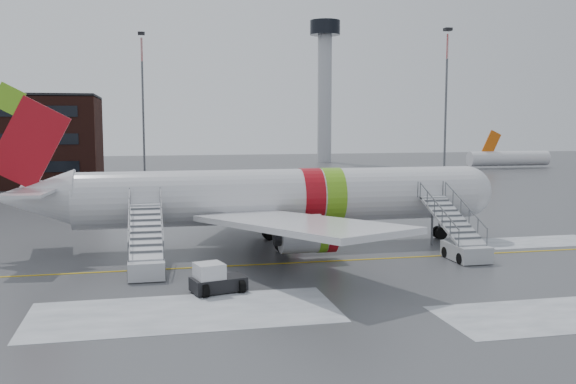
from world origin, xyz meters
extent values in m
plane|color=#494C4F|center=(0.00, 0.00, 0.00)|extent=(260.00, 260.00, 0.00)
cylinder|color=silver|center=(1.64, 4.75, 3.50)|extent=(28.00, 3.80, 3.80)
sphere|color=silver|center=(15.64, 4.75, 3.50)|extent=(3.80, 3.80, 3.80)
cube|color=black|center=(16.69, 4.75, 4.00)|extent=(1.09, 1.60, 0.97)
cone|color=silver|center=(-14.76, 4.75, 3.75)|extent=(5.20, 3.72, 3.72)
cube|color=#A90D17|center=(-14.86, 4.75, 7.30)|extent=(5.27, 0.30, 6.09)
cube|color=#71B91D|center=(-15.96, 4.75, 10.10)|extent=(2.16, 0.26, 2.16)
cube|color=silver|center=(-14.56, 7.35, 4.40)|extent=(3.07, 4.85, 0.18)
cube|color=silver|center=(-14.56, 2.15, 4.40)|extent=(3.07, 4.85, 0.18)
cube|color=silver|center=(0.64, 13.25, 2.90)|extent=(10.72, 15.97, 1.13)
cube|color=silver|center=(0.64, -3.75, 2.90)|extent=(10.72, 15.97, 1.13)
cylinder|color=silver|center=(2.14, 9.95, 1.55)|extent=(3.40, 2.10, 2.10)
cylinder|color=silver|center=(2.14, -0.45, 1.55)|extent=(3.40, 2.10, 2.10)
cylinder|color=#595B60|center=(13.64, 4.75, 0.90)|extent=(0.20, 0.20, 1.80)
cylinder|color=black|center=(13.64, 4.75, 0.45)|extent=(0.90, 0.56, 0.90)
cylinder|color=black|center=(1.14, 7.15, 0.45)|extent=(0.90, 0.56, 0.90)
cylinder|color=black|center=(1.14, 2.35, 0.45)|extent=(0.90, 0.56, 0.90)
cube|color=#ABAEB2|center=(11.95, -2.55, 0.55)|extent=(2.00, 3.20, 1.00)
cube|color=#ABAEB2|center=(11.95, -0.45, 2.23)|extent=(1.90, 5.87, 2.52)
cube|color=#ABAEB2|center=(11.95, 2.85, 3.40)|extent=(1.90, 1.40, 0.15)
cylinder|color=#595B60|center=(11.95, 2.45, 1.70)|extent=(0.16, 0.16, 3.40)
cylinder|color=black|center=(11.05, -3.55, 0.35)|extent=(0.25, 0.70, 0.70)
cylinder|color=black|center=(12.85, -1.55, 0.35)|extent=(0.25, 0.70, 0.70)
cube|color=#B8BABF|center=(-7.70, -2.55, 0.55)|extent=(2.00, 3.20, 1.00)
cube|color=#B8BABF|center=(-7.70, -0.45, 2.23)|extent=(1.90, 5.87, 2.52)
cube|color=#B8BABF|center=(-7.70, 2.85, 3.40)|extent=(1.90, 1.40, 0.15)
cylinder|color=#595B60|center=(-7.70, 2.45, 1.70)|extent=(0.16, 0.16, 3.40)
cylinder|color=black|center=(-8.60, -3.55, 0.35)|extent=(0.25, 0.70, 0.70)
cylinder|color=black|center=(-6.80, -1.55, 0.35)|extent=(0.25, 0.70, 0.70)
cube|color=black|center=(-4.10, -6.78, 0.44)|extent=(2.99, 2.09, 0.68)
cube|color=silver|center=(-4.57, -6.90, 1.11)|extent=(1.65, 1.65, 0.87)
cube|color=black|center=(-4.57, -6.90, 1.45)|extent=(1.44, 1.51, 0.15)
cylinder|color=black|center=(-4.87, -7.68, 0.34)|extent=(0.45, 0.73, 0.68)
cylinder|color=black|center=(-2.99, -7.19, 0.34)|extent=(0.45, 0.73, 0.68)
cylinder|color=black|center=(-5.21, -6.37, 0.34)|extent=(0.45, 0.73, 0.68)
cylinder|color=black|center=(-3.34, -5.88, 0.34)|extent=(0.45, 0.73, 0.68)
cylinder|color=#B2B5BA|center=(30.00, 95.00, 14.00)|extent=(3.00, 3.00, 28.00)
cylinder|color=black|center=(30.00, 95.00, 28.50)|extent=(6.40, 6.40, 3.00)
cylinder|color=#595B60|center=(42.00, 62.00, 9.60)|extent=(0.36, 0.36, 19.20)
cylinder|color=#CC7272|center=(42.00, 62.00, 21.12)|extent=(0.32, 0.32, 4.32)
cube|color=black|center=(42.00, 62.00, 24.00)|extent=(1.20, 1.20, 0.50)
cylinder|color=#595B60|center=(-8.00, 78.00, 9.60)|extent=(0.36, 0.36, 19.20)
cylinder|color=#CC7272|center=(-8.00, 78.00, 21.12)|extent=(0.32, 0.32, 4.32)
cube|color=black|center=(-8.00, 78.00, 24.00)|extent=(1.20, 1.20, 0.50)
camera|label=1|loc=(-7.52, -38.84, 8.67)|focal=40.00mm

